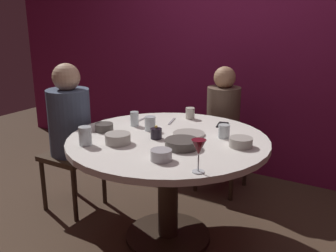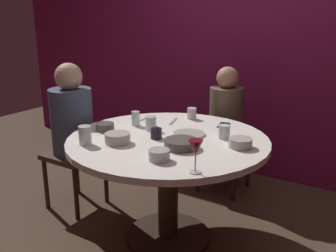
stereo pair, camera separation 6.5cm
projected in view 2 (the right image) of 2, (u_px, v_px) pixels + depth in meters
name	position (u px, v px, depth m)	size (l,w,h in m)	color
ground_plane	(168.00, 237.00, 2.69)	(8.00, 8.00, 0.00)	#4C3828
back_wall	(252.00, 41.00, 3.51)	(6.00, 0.10, 2.60)	maroon
dining_table	(168.00, 160.00, 2.52)	(1.33, 1.33, 0.75)	white
seated_diner_left	(72.00, 121.00, 2.94)	(0.40, 0.40, 1.19)	#3F2D1E
seated_diner_back	(226.00, 116.00, 3.25)	(0.40, 0.40, 1.12)	#3F2D1E
candle_holder	(156.00, 133.00, 2.45)	(0.07, 0.07, 0.09)	black
wine_glass	(196.00, 149.00, 1.89)	(0.08, 0.08, 0.18)	silver
dinner_plate	(189.00, 134.00, 2.53)	(0.22, 0.22, 0.01)	#B2ADA3
cell_phone	(224.00, 125.00, 2.74)	(0.07, 0.14, 0.01)	black
bowl_serving_large	(159.00, 155.00, 2.08)	(0.12, 0.12, 0.06)	#B7B7BC
bowl_salad_center	(240.00, 143.00, 2.29)	(0.14, 0.14, 0.06)	#B2ADA3
bowl_small_white	(105.00, 127.00, 2.62)	(0.13, 0.13, 0.05)	#4C4742
bowl_sauce_side	(117.00, 138.00, 2.36)	(0.16, 0.16, 0.06)	#B2ADA3
bowl_rice_portion	(181.00, 144.00, 2.28)	(0.21, 0.21, 0.05)	#4C4742
cup_near_candle	(192.00, 113.00, 2.91)	(0.07, 0.07, 0.09)	beige
cup_by_left_diner	(224.00, 132.00, 2.45)	(0.08, 0.08, 0.09)	silver
cup_by_right_diner	(151.00, 123.00, 2.62)	(0.08, 0.08, 0.10)	silver
cup_center_front	(136.00, 119.00, 2.74)	(0.06, 0.06, 0.11)	silver
cup_far_edge	(85.00, 135.00, 2.33)	(0.08, 0.08, 0.12)	silver
fork_near_plate	(146.00, 118.00, 2.93)	(0.02, 0.18, 0.01)	#B7B7BC
knife_near_plate	(173.00, 121.00, 2.85)	(0.02, 0.18, 0.01)	#B7B7BC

